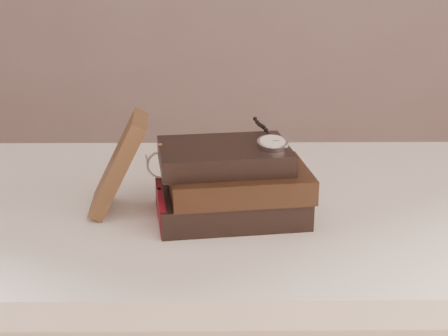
{
  "coord_description": "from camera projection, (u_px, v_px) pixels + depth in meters",
  "views": [
    {
      "loc": [
        0.04,
        -0.61,
        1.15
      ],
      "look_at": [
        0.05,
        0.29,
        0.82
      ],
      "focal_mm": 53.2,
      "sensor_mm": 36.0,
      "label": 1
    }
  ],
  "objects": [
    {
      "name": "table",
      "position": [
        194.0,
        253.0,
        1.07
      ],
      "size": [
        1.0,
        0.6,
        0.75
      ],
      "color": "white",
      "rests_on": "ground"
    },
    {
      "name": "book_stack",
      "position": [
        232.0,
        184.0,
        0.97
      ],
      "size": [
        0.24,
        0.17,
        0.11
      ],
      "color": "black",
      "rests_on": "table"
    },
    {
      "name": "journal",
      "position": [
        119.0,
        164.0,
        0.98
      ],
      "size": [
        0.1,
        0.1,
        0.15
      ],
      "primitive_type": "cube",
      "rotation": [
        0.0,
        0.47,
        0.07
      ],
      "color": "#3C2717",
      "rests_on": "table"
    },
    {
      "name": "pocket_watch",
      "position": [
        271.0,
        142.0,
        0.95
      ],
      "size": [
        0.05,
        0.15,
        0.02
      ],
      "color": "silver",
      "rests_on": "book_stack"
    },
    {
      "name": "eyeglasses",
      "position": [
        175.0,
        163.0,
        1.02
      ],
      "size": [
        0.1,
        0.11,
        0.04
      ],
      "color": "silver",
      "rests_on": "book_stack"
    }
  ]
}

